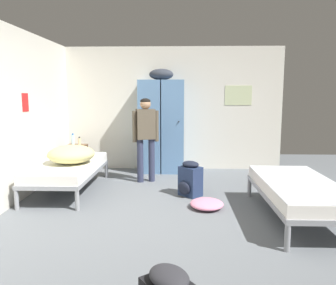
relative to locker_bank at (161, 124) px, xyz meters
name	(u,v)px	position (x,y,z in m)	size (l,w,h in m)	color
ground_plane	(167,221)	(0.21, -2.70, -0.97)	(9.55, 9.55, 0.00)	slate
room_backdrop	(91,113)	(-1.05, -1.40, 0.30)	(4.54, 6.03, 2.54)	silver
locker_bank	(161,124)	(0.00, 0.00, 0.00)	(0.90, 0.55, 2.07)	#5B84B2
shelf_unit	(77,156)	(-1.69, -0.15, -0.62)	(0.38, 0.30, 0.57)	brown
bed_right	(299,190)	(1.87, -2.57, -0.59)	(0.90, 1.90, 0.49)	gray
bed_left_rear	(68,168)	(-1.44, -1.45, -0.59)	(0.90, 1.90, 0.49)	gray
bedding_heap	(71,154)	(-1.35, -1.56, -0.34)	(0.73, 0.74, 0.29)	#D1C67F
person_traveler	(146,132)	(-0.24, -0.81, -0.06)	(0.46, 0.28, 1.50)	#2D334C
water_bottle	(73,139)	(-1.77, -0.13, -0.30)	(0.06, 0.06, 0.23)	#B2DBEA
lotion_bottle	(79,141)	(-1.62, -0.19, -0.32)	(0.06, 0.06, 0.17)	beige
backpack_navy	(190,179)	(0.53, -1.64, -0.71)	(0.42, 0.42, 0.55)	navy
clothes_pile_pink	(207,204)	(0.75, -2.21, -0.91)	(0.47, 0.50, 0.12)	pink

